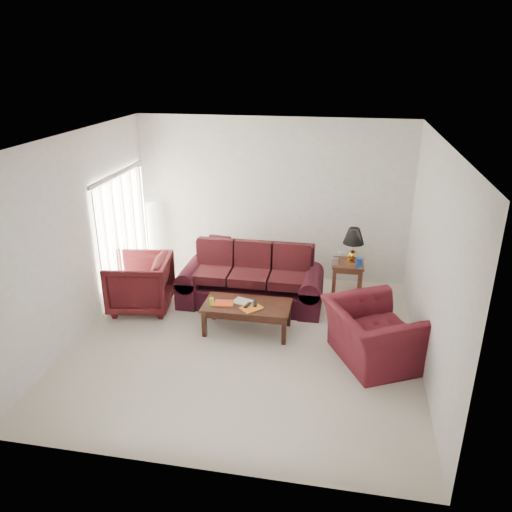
{
  "coord_description": "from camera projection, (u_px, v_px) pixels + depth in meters",
  "views": [
    {
      "loc": [
        1.32,
        -6.29,
        3.99
      ],
      "look_at": [
        0.0,
        0.85,
        1.05
      ],
      "focal_mm": 35.0,
      "sensor_mm": 36.0,
      "label": 1
    }
  ],
  "objects": [
    {
      "name": "sofa",
      "position": [
        251.0,
        277.0,
        8.43
      ],
      "size": [
        2.42,
        1.07,
        0.98
      ],
      "primitive_type": null,
      "rotation": [
        0.0,
        0.0,
        -0.01
      ],
      "color": "black",
      "rests_on": "ground"
    },
    {
      "name": "blue_canister",
      "position": [
        359.0,
        263.0,
        8.53
      ],
      "size": [
        0.13,
        0.13,
        0.17
      ],
      "primitive_type": "cylinder",
      "rotation": [
        0.0,
        0.0,
        -0.2
      ],
      "color": "navy",
      "rests_on": "end_table"
    },
    {
      "name": "clock",
      "position": [
        335.0,
        262.0,
        8.62
      ],
      "size": [
        0.13,
        0.06,
        0.13
      ],
      "primitive_type": "cube",
      "rotation": [
        0.0,
        0.0,
        0.13
      ],
      "color": "silver",
      "rests_on": "end_table"
    },
    {
      "name": "picture_frame",
      "position": [
        340.0,
        253.0,
        8.95
      ],
      "size": [
        0.21,
        0.21,
        0.05
      ],
      "primitive_type": "cube",
      "rotation": [
        1.36,
        0.0,
        0.63
      ],
      "color": "silver",
      "rests_on": "end_table"
    },
    {
      "name": "end_table",
      "position": [
        347.0,
        278.0,
        8.87
      ],
      "size": [
        0.58,
        0.58,
        0.6
      ],
      "primitive_type": null,
      "rotation": [
        0.0,
        0.0,
        -0.05
      ],
      "color": "#51251C",
      "rests_on": "ground"
    },
    {
      "name": "table_lamp",
      "position": [
        353.0,
        245.0,
        8.68
      ],
      "size": [
        0.37,
        0.37,
        0.62
      ],
      "primitive_type": null,
      "rotation": [
        0.0,
        0.0,
        -0.0
      ],
      "color": "#C08F3C",
      "rests_on": "end_table"
    },
    {
      "name": "throw_pillow",
      "position": [
        220.0,
        246.0,
        9.11
      ],
      "size": [
        0.41,
        0.25,
        0.4
      ],
      "primitive_type": "cube",
      "rotation": [
        -0.21,
        0.0,
        -0.15
      ],
      "color": "black",
      "rests_on": "sofa"
    },
    {
      "name": "floor",
      "position": [
        246.0,
        342.0,
        7.45
      ],
      "size": [
        5.0,
        5.0,
        0.0
      ],
      "primitive_type": "plane",
      "color": "beige",
      "rests_on": "ground"
    },
    {
      "name": "magazine_white",
      "position": [
        243.0,
        301.0,
        7.65
      ],
      "size": [
        0.32,
        0.28,
        0.02
      ],
      "primitive_type": "cube",
      "rotation": [
        0.0,
        0.0,
        -0.3
      ],
      "color": "beige",
      "rests_on": "coffee_table"
    },
    {
      "name": "blinds",
      "position": [
        124.0,
        235.0,
        8.64
      ],
      "size": [
        0.1,
        2.0,
        2.16
      ],
      "primitive_type": "cube",
      "color": "silver",
      "rests_on": "ground"
    },
    {
      "name": "remote_a",
      "position": [
        247.0,
        305.0,
        7.5
      ],
      "size": [
        0.09,
        0.18,
        0.02
      ],
      "primitive_type": "cube",
      "rotation": [
        0.0,
        0.0,
        -0.24
      ],
      "color": "black",
      "rests_on": "coffee_table"
    },
    {
      "name": "remote_b",
      "position": [
        255.0,
        304.0,
        7.54
      ],
      "size": [
        0.07,
        0.18,
        0.02
      ],
      "primitive_type": "cube",
      "rotation": [
        0.0,
        0.0,
        0.12
      ],
      "color": "black",
      "rests_on": "coffee_table"
    },
    {
      "name": "coffee_table",
      "position": [
        247.0,
        318.0,
        7.67
      ],
      "size": [
        1.37,
        0.77,
        0.46
      ],
      "primitive_type": null,
      "rotation": [
        0.0,
        0.0,
        0.08
      ],
      "color": "black",
      "rests_on": "ground"
    },
    {
      "name": "yellow_glass",
      "position": [
        212.0,
        302.0,
        7.54
      ],
      "size": [
        0.07,
        0.07,
        0.12
      ],
      "primitive_type": "cylinder",
      "rotation": [
        0.0,
        0.0,
        -0.03
      ],
      "color": "gold",
      "rests_on": "coffee_table"
    },
    {
      "name": "armchair_right",
      "position": [
        373.0,
        334.0,
        6.88
      ],
      "size": [
        1.54,
        1.61,
        0.81
      ],
      "primitive_type": "imported",
      "rotation": [
        0.0,
        0.0,
        2.04
      ],
      "color": "#481019",
      "rests_on": "ground"
    },
    {
      "name": "magazine_orange",
      "position": [
        251.0,
        308.0,
        7.45
      ],
      "size": [
        0.38,
        0.39,
        0.02
      ],
      "primitive_type": "cube",
      "rotation": [
        0.0,
        0.0,
        0.82
      ],
      "color": "#C86617",
      "rests_on": "coffee_table"
    },
    {
      "name": "floor_lamp",
      "position": [
        154.0,
        238.0,
        9.57
      ],
      "size": [
        0.27,
        0.27,
        1.43
      ],
      "primitive_type": null,
      "rotation": [
        0.0,
        0.0,
        0.17
      ],
      "color": "silver",
      "rests_on": "ground"
    },
    {
      "name": "magazine_red",
      "position": [
        224.0,
        303.0,
        7.6
      ],
      "size": [
        0.31,
        0.24,
        0.02
      ],
      "primitive_type": "cube",
      "rotation": [
        0.0,
        0.0,
        0.1
      ],
      "color": "red",
      "rests_on": "coffee_table"
    },
    {
      "name": "armchair_left",
      "position": [
        140.0,
        283.0,
        8.29
      ],
      "size": [
        1.14,
        1.12,
        0.91
      ],
      "primitive_type": "imported",
      "rotation": [
        0.0,
        0.0,
        -1.41
      ],
      "color": "#3A0D10",
      "rests_on": "ground"
    }
  ]
}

